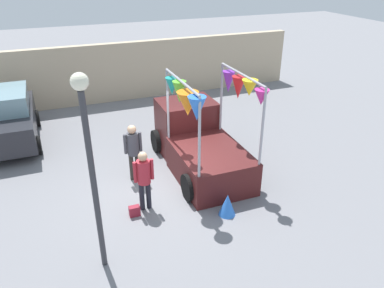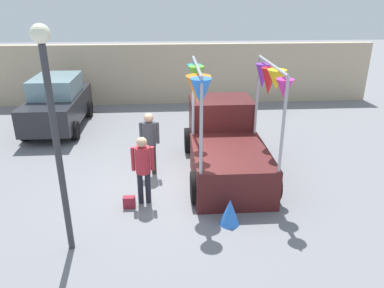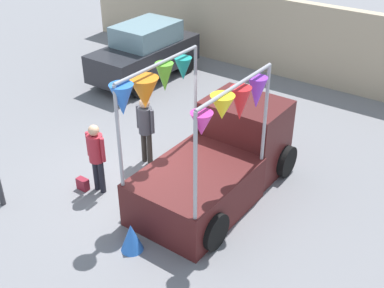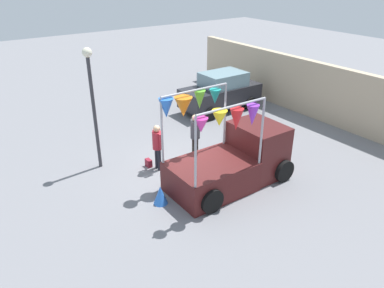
{
  "view_description": "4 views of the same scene",
  "coord_description": "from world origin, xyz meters",
  "views": [
    {
      "loc": [
        -2.47,
        -8.71,
        5.98
      ],
      "look_at": [
        0.94,
        0.01,
        1.27
      ],
      "focal_mm": 35.0,
      "sensor_mm": 36.0,
      "label": 1
    },
    {
      "loc": [
        -0.04,
        -8.57,
        4.72
      ],
      "look_at": [
        0.51,
        -0.15,
        1.25
      ],
      "focal_mm": 35.0,
      "sensor_mm": 36.0,
      "label": 2
    },
    {
      "loc": [
        6.24,
        -6.71,
        6.5
      ],
      "look_at": [
        1.27,
        0.16,
        1.47
      ],
      "focal_mm": 45.0,
      "sensor_mm": 36.0,
      "label": 3
    },
    {
      "loc": [
        9.57,
        -6.41,
        6.62
      ],
      "look_at": [
        0.56,
        -0.12,
        1.3
      ],
      "focal_mm": 35.0,
      "sensor_mm": 36.0,
      "label": 4
    }
  ],
  "objects": [
    {
      "name": "ground_plane",
      "position": [
        0.0,
        0.0,
        0.0
      ],
      "size": [
        60.0,
        60.0,
        0.0
      ],
      "primitive_type": "plane",
      "color": "slate"
    },
    {
      "name": "vendor_truck",
      "position": [
        1.49,
        0.95,
        0.9
      ],
      "size": [
        2.37,
        4.05,
        3.16
      ],
      "color": "#4C1919",
      "rests_on": "ground"
    },
    {
      "name": "parked_car",
      "position": [
        -4.06,
        4.85,
        0.94
      ],
      "size": [
        1.88,
        4.0,
        1.88
      ],
      "color": "#26262B",
      "rests_on": "ground"
    },
    {
      "name": "person_customer",
      "position": [
        -0.66,
        -0.73,
        1.02
      ],
      "size": [
        0.53,
        0.34,
        1.68
      ],
      "color": "black",
      "rests_on": "ground"
    },
    {
      "name": "person_vendor",
      "position": [
        -0.57,
        0.81,
        1.06
      ],
      "size": [
        0.53,
        0.34,
        1.75
      ],
      "color": "#2D2823",
      "rests_on": "ground"
    },
    {
      "name": "handbag",
      "position": [
        -1.01,
        -0.93,
        0.14
      ],
      "size": [
        0.28,
        0.16,
        0.28
      ],
      "primitive_type": "cube",
      "color": "maroon",
      "rests_on": "ground"
    },
    {
      "name": "street_lamp",
      "position": [
        -2.02,
        -2.35,
        2.75
      ],
      "size": [
        0.32,
        0.32,
        4.25
      ],
      "color": "#333338",
      "rests_on": "ground"
    },
    {
      "name": "brick_boundary_wall",
      "position": [
        0.0,
        7.89,
        1.3
      ],
      "size": [
        18.0,
        0.36,
        2.6
      ],
      "primitive_type": "cube",
      "color": "tan",
      "rests_on": "ground"
    },
    {
      "name": "folded_kite_bundle_azure",
      "position": [
        1.23,
        -1.75,
        0.3
      ],
      "size": [
        0.49,
        0.49,
        0.6
      ],
      "primitive_type": "cone",
      "rotation": [
        0.0,
        0.0,
        1.46
      ],
      "color": "blue",
      "rests_on": "ground"
    }
  ]
}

